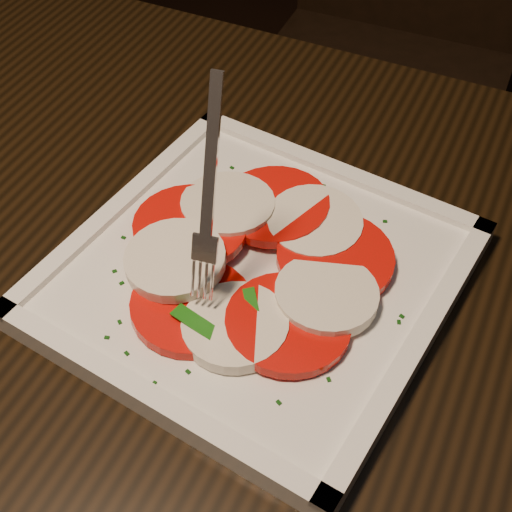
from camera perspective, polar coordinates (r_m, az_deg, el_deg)
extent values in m
cube|color=black|center=(0.55, -7.82, -6.44)|extent=(1.21, 0.81, 0.04)
cylinder|color=black|center=(1.25, -19.65, 3.90)|extent=(0.06, 0.06, 0.71)
cube|color=black|center=(1.28, 9.48, 13.03)|extent=(0.44, 0.44, 0.04)
cylinder|color=black|center=(1.35, -1.29, 2.33)|extent=(0.04, 0.04, 0.41)
cylinder|color=black|center=(1.29, 13.44, -2.23)|extent=(0.04, 0.04, 0.41)
cylinder|color=black|center=(1.61, 4.05, 10.79)|extent=(0.04, 0.04, 0.41)
cylinder|color=black|center=(1.56, 16.66, 7.21)|extent=(0.04, 0.04, 0.41)
cube|color=white|center=(0.54, 0.00, -1.59)|extent=(0.31, 0.31, 0.01)
cylinder|color=red|center=(0.51, -5.13, -4.01)|extent=(0.09, 0.09, 0.01)
cylinder|color=white|center=(0.50, -1.67, -5.64)|extent=(0.08, 0.08, 0.01)
cylinder|color=red|center=(0.50, 2.58, -5.39)|extent=(0.09, 0.09, 0.01)
cylinder|color=white|center=(0.51, 5.66, -3.10)|extent=(0.08, 0.08, 0.01)
cylinder|color=red|center=(0.54, 6.36, -0.11)|extent=(0.09, 0.09, 0.01)
cylinder|color=white|center=(0.56, 4.71, 2.65)|extent=(0.08, 0.08, 0.02)
cylinder|color=red|center=(0.57, 1.46, 4.07)|extent=(0.09, 0.09, 0.01)
cylinder|color=white|center=(0.57, -2.26, 4.05)|extent=(0.08, 0.08, 0.01)
cylinder|color=red|center=(0.55, -5.27, 2.34)|extent=(0.09, 0.09, 0.01)
cylinder|color=white|center=(0.53, -6.49, -0.28)|extent=(0.08, 0.08, 0.01)
cube|color=#186110|center=(0.56, 0.81, 2.72)|extent=(0.02, 0.03, 0.00)
cube|color=#186110|center=(0.49, -4.56, -5.49)|extent=(0.05, 0.02, 0.00)
cube|color=#186110|center=(0.54, -7.39, -0.23)|extent=(0.02, 0.04, 0.00)
cube|color=#186110|center=(0.56, 3.77, 2.86)|extent=(0.03, 0.04, 0.00)
cube|color=#186110|center=(0.55, -3.48, 1.62)|extent=(0.03, 0.03, 0.00)
cube|color=#186110|center=(0.50, 1.95, -4.44)|extent=(0.03, 0.04, 0.00)
cube|color=#186110|center=(0.54, 4.78, 0.15)|extent=(0.03, 0.03, 0.00)
cube|color=#186110|center=(0.50, -0.34, -3.96)|extent=(0.02, 0.03, 0.00)
cube|color=#0C3B0A|center=(0.52, 11.36, -5.20)|extent=(0.00, 0.00, 0.00)
cube|color=#0C3B0A|center=(0.52, 11.59, -4.75)|extent=(0.00, 0.00, 0.00)
cube|color=#0C3B0A|center=(0.61, -2.28, 6.50)|extent=(0.00, 0.00, 0.00)
cube|color=#0C3B0A|center=(0.56, 9.10, 0.96)|extent=(0.00, 0.00, 0.00)
cube|color=#0C3B0A|center=(0.56, 9.55, 0.60)|extent=(0.00, 0.00, 0.00)
cube|color=#0C3B0A|center=(0.48, 5.84, -9.80)|extent=(0.00, 0.00, 0.00)
cube|color=#0C3B0A|center=(0.61, 5.41, 5.63)|extent=(0.00, 0.00, 0.00)
cube|color=#0C3B0A|center=(0.61, 0.55, 6.63)|extent=(0.00, 0.00, 0.00)
cube|color=#0C3B0A|center=(0.50, -10.30, -7.68)|extent=(0.00, 0.00, 0.00)
cube|color=#0C3B0A|center=(0.60, 6.31, 4.96)|extent=(0.00, 0.00, 0.00)
cube|color=#0C3B0A|center=(0.59, -6.06, 3.96)|extent=(0.00, 0.00, 0.00)
cube|color=#0C3B0A|center=(0.57, -10.55, 1.46)|extent=(0.00, 0.00, 0.00)
cube|color=#0C3B0A|center=(0.62, -1.94, 7.08)|extent=(0.00, 0.00, 0.00)
cube|color=#0C3B0A|center=(0.52, -8.79, -3.52)|extent=(0.00, 0.00, 0.00)
cube|color=#0C3B0A|center=(0.52, -10.86, -5.22)|extent=(0.00, 0.00, 0.00)
cube|color=#0C3B0A|center=(0.49, -5.46, -9.20)|extent=(0.00, 0.00, 0.00)
cube|color=#0C3B0A|center=(0.56, 9.39, 1.06)|extent=(0.00, 0.00, 0.00)
cube|color=#0C3B0A|center=(0.54, -10.70, -2.15)|extent=(0.00, 0.00, 0.00)
cube|color=#0C3B0A|center=(0.51, -11.84, -6.40)|extent=(0.00, 0.00, 0.00)
cube|color=#0C3B0A|center=(0.55, -11.25, -1.20)|extent=(0.00, 0.00, 0.00)
cube|color=#0C3B0A|center=(0.55, 8.77, -0.26)|extent=(0.00, 0.00, 0.00)
cube|color=#0C3B0A|center=(0.60, 2.72, 4.97)|extent=(0.00, 0.00, 0.00)
cube|color=#0C3B0A|center=(0.58, 10.28, 2.74)|extent=(0.00, 0.00, 0.00)
cube|color=#0C3B0A|center=(0.59, -5.25, 4.39)|extent=(0.00, 0.00, 0.00)
cube|color=#0C3B0A|center=(0.47, 1.83, -11.63)|extent=(0.00, 0.00, 0.00)
cube|color=#0C3B0A|center=(0.61, 4.22, 5.82)|extent=(0.00, 0.00, 0.00)
cube|color=#0C3B0A|center=(0.58, -8.19, 2.51)|extent=(0.00, 0.00, 0.00)
cube|color=#0C3B0A|center=(0.50, 5.78, -7.07)|extent=(0.00, 0.00, 0.00)
cube|color=#0C3B0A|center=(0.48, -8.15, -10.05)|extent=(0.00, 0.00, 0.00)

